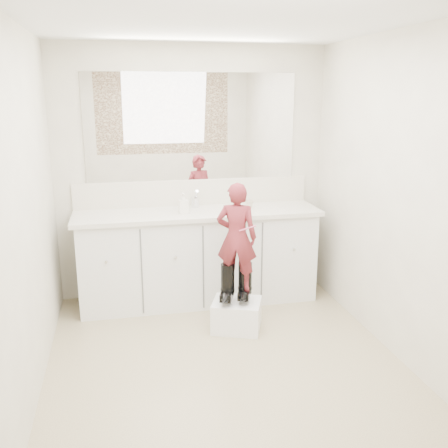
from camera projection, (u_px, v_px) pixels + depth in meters
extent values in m
plane|color=#857157|center=(226.00, 364.00, 3.72)|extent=(3.00, 3.00, 0.00)
plane|color=white|center=(226.00, 19.00, 3.10)|extent=(3.00, 3.00, 0.00)
plane|color=#BEB4A2|center=(193.00, 173.00, 4.83)|extent=(2.60, 0.00, 2.60)
plane|color=#BEB4A2|center=(306.00, 288.00, 1.99)|extent=(2.60, 0.00, 2.60)
plane|color=#BEB4A2|center=(25.00, 216.00, 3.15)|extent=(0.00, 3.00, 3.00)
plane|color=#BEB4A2|center=(398.00, 198.00, 3.67)|extent=(0.00, 3.00, 3.00)
cube|color=silver|center=(198.00, 258.00, 4.77)|extent=(2.20, 0.55, 0.85)
cube|color=beige|center=(198.00, 213.00, 4.64)|extent=(2.28, 0.58, 0.04)
cube|color=beige|center=(193.00, 192.00, 4.86)|extent=(2.28, 0.03, 0.25)
cube|color=white|center=(192.00, 127.00, 4.70)|extent=(2.00, 0.02, 1.00)
cube|color=#472819|center=(310.00, 176.00, 1.89)|extent=(2.00, 0.01, 1.20)
cylinder|color=silver|center=(195.00, 202.00, 4.78)|extent=(0.08, 0.08, 0.10)
imported|color=#C1B29A|center=(249.00, 204.00, 4.72)|extent=(0.11, 0.11, 0.08)
imported|color=white|center=(183.00, 203.00, 4.53)|extent=(0.09, 0.09, 0.18)
cube|color=white|center=(237.00, 315.00, 4.23)|extent=(0.49, 0.45, 0.25)
imported|color=#B53740|center=(237.00, 237.00, 4.08)|extent=(0.39, 0.32, 0.91)
cylinder|color=#D45276|center=(248.00, 228.00, 3.99)|extent=(0.13, 0.06, 0.06)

